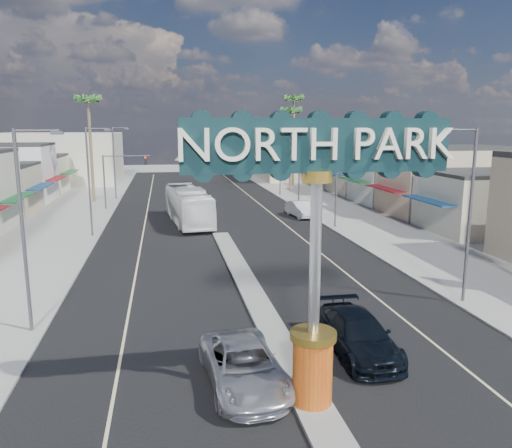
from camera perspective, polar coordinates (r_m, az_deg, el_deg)
name	(u,v)px	position (r m, az deg, el deg)	size (l,w,h in m)	color
ground	(219,232)	(43.62, -4.25, -0.93)	(160.00, 160.00, 0.00)	gray
road	(219,232)	(43.61, -4.25, -0.93)	(20.00, 120.00, 0.01)	black
median_island	(250,289)	(28.27, -0.68, -7.44)	(1.30, 30.00, 0.16)	gray
sidewalk_left	(50,238)	(44.39, -22.53, -1.47)	(8.00, 120.00, 0.12)	gray
sidewalk_right	(370,226)	(47.16, 12.91, -0.20)	(8.00, 120.00, 0.12)	gray
storefront_row_right	(406,178)	(62.63, 16.78, 5.07)	(12.00, 42.00, 6.00)	#B7B29E
backdrop_far_left	(56,158)	(89.29, -21.88, 7.05)	(20.00, 20.00, 8.00)	#B7B29E
backdrop_far_right	(313,155)	(91.50, 6.49, 7.85)	(20.00, 20.00, 8.00)	beige
gateway_sign	(316,230)	(15.42, 6.87, -0.73)	(8.20, 1.50, 9.15)	red
traffic_signal_left	(121,171)	(56.81, -15.19, 5.87)	(5.09, 0.45, 6.00)	#47474C
traffic_signal_right	(284,168)	(58.26, 3.23, 6.36)	(5.09, 0.45, 6.00)	#47474C
streetlight_l_near	(26,221)	(23.53, -24.80, 0.27)	(2.03, 0.22, 9.00)	#47474C
streetlight_l_mid	(91,176)	(43.02, -18.36, 5.20)	(2.03, 0.22, 9.00)	#47474C
streetlight_l_far	(115,159)	(64.82, -15.77, 7.14)	(2.03, 0.22, 9.00)	#47474C
streetlight_r_near	(467,207)	(27.25, 23.02, 1.77)	(2.03, 0.22, 9.00)	#47474C
streetlight_r_mid	(335,172)	(45.16, 9.00, 5.88)	(2.03, 0.22, 9.00)	#47474C
streetlight_r_far	(279,157)	(66.26, 2.65, 7.62)	(2.03, 0.22, 9.00)	#47474C
palm_left_far	(88,105)	(63.04, -18.63, 12.74)	(2.60, 2.60, 13.10)	brown
palm_right_mid	(291,115)	(70.65, 4.02, 12.31)	(2.60, 2.60, 12.10)	brown
palm_right_far	(294,104)	(77.01, 4.38, 13.53)	(2.60, 2.60, 14.10)	brown
suv_left	(244,366)	(18.30, -1.41, -15.87)	(2.54, 5.52, 1.53)	silver
suv_right	(358,334)	(21.07, 11.62, -12.25)	(2.24, 5.50, 1.60)	black
car_parked_right	(301,209)	(50.87, 5.13, 1.69)	(1.68, 4.82, 1.59)	silver
city_bus	(188,205)	(47.73, -7.76, 2.12)	(2.87, 12.27, 3.42)	white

